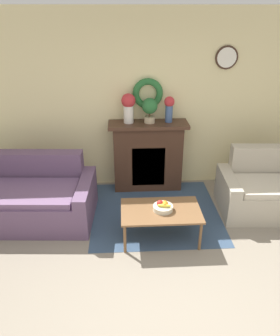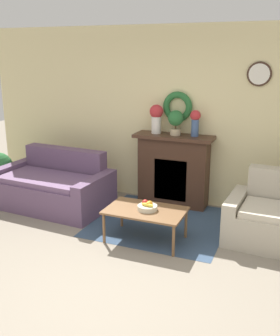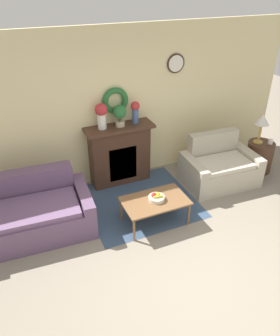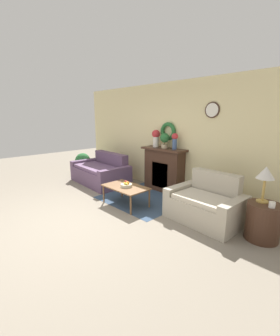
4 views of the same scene
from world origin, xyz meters
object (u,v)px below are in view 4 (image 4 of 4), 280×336
couch_left (101,173)px  potted_plant_on_mantel (165,139)px  fruit_bowl (126,185)px  side_table_by_loveseat (263,222)px  loveseat_right (206,205)px  vase_on_mantel_right (175,140)px  vase_on_mantel_left (156,137)px  coffee_table (126,188)px  table_lamp (266,175)px  potted_plant_floor_by_couch (83,161)px  fireplace (164,169)px  mug (272,205)px

couch_left → potted_plant_on_mantel: bearing=27.1°
fruit_bowl → side_table_by_loveseat: size_ratio=0.42×
loveseat_right → vase_on_mantel_right: (-1.33, 0.76, 1.03)m
fruit_bowl → vase_on_mantel_left: bearing=105.8°
fruit_bowl → side_table_by_loveseat: (2.52, 0.62, -0.17)m
coffee_table → table_lamp: size_ratio=1.75×
fruit_bowl → potted_plant_floor_by_couch: size_ratio=0.34×
side_table_by_loveseat → potted_plant_on_mantel: (-2.59, 0.70, 1.03)m
fireplace → fruit_bowl: 1.34m
potted_plant_floor_by_couch → couch_left: bearing=-3.1°
fireplace → couch_left: size_ratio=0.66×
fireplace → coffee_table: 1.35m
potted_plant_on_mantel → potted_plant_floor_by_couch: size_ratio=0.51×
potted_plant_on_mantel → side_table_by_loveseat: bearing=-15.2°
loveseat_right → potted_plant_on_mantel: potted_plant_on_mantel is taller
potted_plant_on_mantel → potted_plant_floor_by_couch: 3.02m
vase_on_mantel_left → vase_on_mantel_right: 0.60m
fireplace → potted_plant_floor_by_couch: size_ratio=1.65×
table_lamp → potted_plant_on_mantel: size_ratio=1.51×
loveseat_right → couch_left: bearing=-176.6°
coffee_table → potted_plant_floor_by_couch: (-2.85, 0.62, 0.08)m
couch_left → side_table_by_loveseat: 4.30m
loveseat_right → fruit_bowl: (-1.56, -0.58, 0.16)m
vase_on_mantel_right → potted_plant_floor_by_couch: bearing=-167.0°
coffee_table → mug: mug is taller
mug → couch_left: bearing=179.5°
side_table_by_loveseat → couch_left: bearing=-179.3°
fireplace → table_lamp: 2.67m
couch_left → potted_plant_floor_by_couch: bearing=-179.7°
vase_on_mantel_left → potted_plant_floor_by_couch: vase_on_mantel_left is taller
side_table_by_loveseat → loveseat_right: bearing=-177.6°
mug → potted_plant_on_mantel: (-2.70, 0.79, 0.69)m
table_lamp → couch_left: bearing=-178.7°
loveseat_right → potted_plant_on_mantel: bearing=158.6°
couch_left → coffee_table: bearing=-14.4°
loveseat_right → potted_plant_floor_by_couch: bearing=-177.4°
loveseat_right → table_lamp: 1.16m
vase_on_mantel_left → fireplace: bearing=-1.1°
fireplace → side_table_by_loveseat: 2.72m
loveseat_right → coffee_table: (-1.58, -0.57, 0.08)m
table_lamp → vase_on_mantel_left: size_ratio=1.29×
potted_plant_on_mantel → mug: bearing=-16.3°
fruit_bowl → side_table_by_loveseat: 2.60m
potted_plant_on_mantel → potted_plant_floor_by_couch: potted_plant_on_mantel is taller
mug → vase_on_mantel_left: size_ratio=0.20×
couch_left → mug: (4.41, -0.04, 0.33)m
mug → vase_on_mantel_right: bearing=161.4°
fireplace → vase_on_mantel_right: bearing=1.0°
fireplace → fruit_bowl: size_ratio=4.85×
fireplace → couch_left: 1.88m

